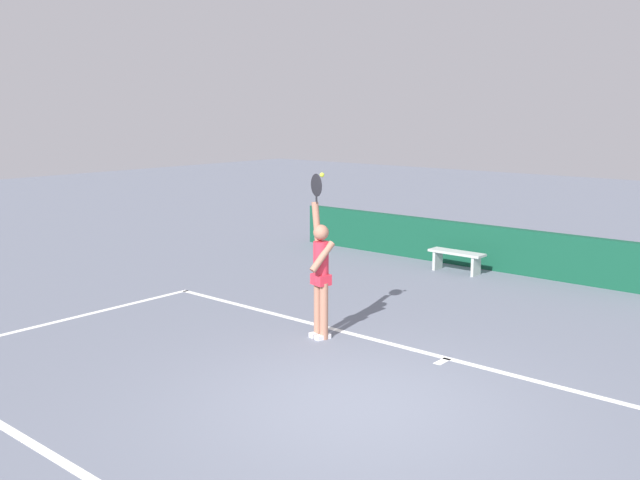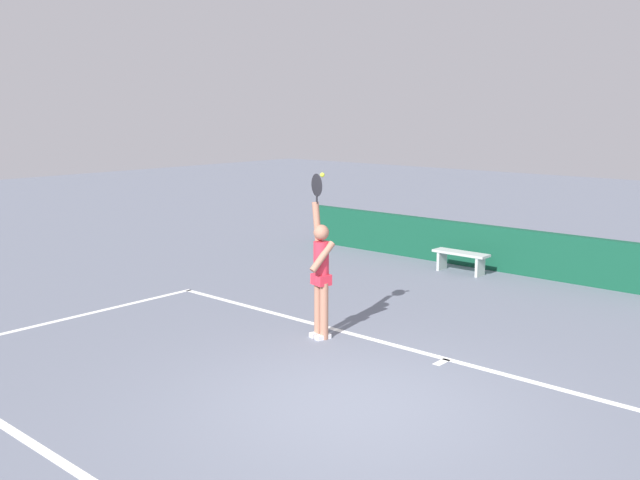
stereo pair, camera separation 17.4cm
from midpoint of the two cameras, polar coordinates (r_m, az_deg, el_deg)
name	(u,v)px [view 1 (the left image)]	position (r m, az deg, el deg)	size (l,w,h in m)	color
ground_plane	(358,404)	(8.54, 2.51, -13.06)	(60.00, 60.00, 0.00)	slate
court_lines	(334,417)	(8.22, 0.49, -14.02)	(11.59, 5.15, 0.00)	white
back_wall	(593,262)	(14.81, 20.77, -1.65)	(14.56, 0.21, 0.95)	#0F4630
tennis_player	(321,271)	(10.57, -0.42, -2.51)	(0.46, 0.44, 2.49)	#A86F58
tennis_ball	(322,175)	(10.38, -0.32, 5.26)	(0.07, 0.07, 0.07)	#D1E633
courtside_bench_near	(457,257)	(15.24, 10.60, -1.34)	(1.22, 0.37, 0.46)	#ABB4B0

